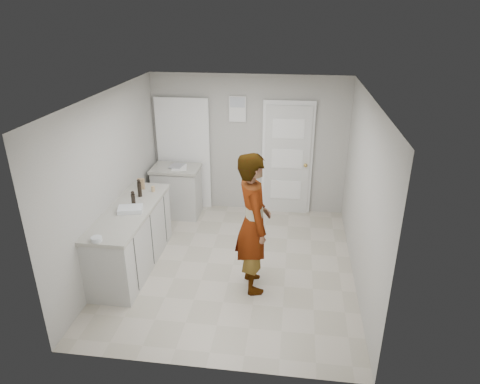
# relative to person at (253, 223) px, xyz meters

# --- Properties ---
(ground) EXTENTS (4.00, 4.00, 0.00)m
(ground) POSITION_rel_person_xyz_m (-0.34, 0.46, -0.96)
(ground) COLOR #B0A893
(ground) RESTS_ON ground
(room_shell) EXTENTS (4.00, 4.00, 4.00)m
(room_shell) POSITION_rel_person_xyz_m (-0.51, 2.41, 0.06)
(room_shell) COLOR #A9A79F
(room_shell) RESTS_ON ground
(main_counter) EXTENTS (0.64, 1.96, 0.93)m
(main_counter) POSITION_rel_person_xyz_m (-1.79, 0.26, -0.53)
(main_counter) COLOR silver
(main_counter) RESTS_ON ground
(side_counter) EXTENTS (0.84, 0.61, 0.93)m
(side_counter) POSITION_rel_person_xyz_m (-1.59, 2.01, -0.53)
(side_counter) COLOR silver
(side_counter) RESTS_ON ground
(person) EXTENTS (0.65, 0.81, 1.92)m
(person) POSITION_rel_person_xyz_m (0.00, 0.00, 0.00)
(person) COLOR silver
(person) RESTS_ON ground
(cake_mix_box) EXTENTS (0.11, 0.05, 0.17)m
(cake_mix_box) POSITION_rel_person_xyz_m (-1.86, 0.99, 0.05)
(cake_mix_box) COLOR #A87C54
(cake_mix_box) RESTS_ON main_counter
(spice_jar) EXTENTS (0.05, 0.05, 0.08)m
(spice_jar) POSITION_rel_person_xyz_m (-1.64, 0.92, 0.01)
(spice_jar) COLOR tan
(spice_jar) RESTS_ON main_counter
(oil_cruet_a) EXTENTS (0.06, 0.06, 0.23)m
(oil_cruet_a) POSITION_rel_person_xyz_m (-1.75, 0.37, 0.08)
(oil_cruet_a) COLOR black
(oil_cruet_a) RESTS_ON main_counter
(oil_cruet_b) EXTENTS (0.06, 0.06, 0.28)m
(oil_cruet_b) POSITION_rel_person_xyz_m (-1.78, 0.71, 0.10)
(oil_cruet_b) COLOR black
(oil_cruet_b) RESTS_ON main_counter
(baking_dish) EXTENTS (0.38, 0.31, 0.06)m
(baking_dish) POSITION_rel_person_xyz_m (-1.74, 0.21, -0.01)
(baking_dish) COLOR silver
(baking_dish) RESTS_ON main_counter
(egg_bowl) EXTENTS (0.13, 0.13, 0.05)m
(egg_bowl) POSITION_rel_person_xyz_m (-1.84, -0.64, -0.01)
(egg_bowl) COLOR silver
(egg_bowl) RESTS_ON main_counter
(papers) EXTENTS (0.33, 0.38, 0.01)m
(papers) POSITION_rel_person_xyz_m (-1.52, 2.00, -0.03)
(papers) COLOR white
(papers) RESTS_ON side_counter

